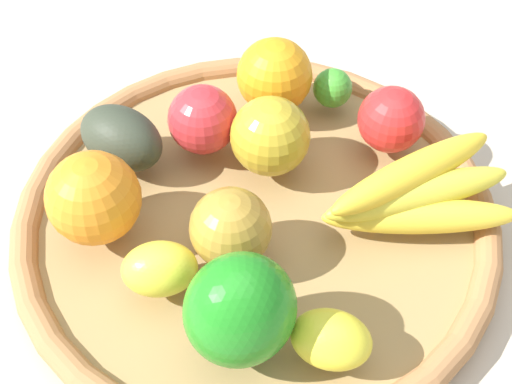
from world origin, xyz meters
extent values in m
plane|color=#BDAE97|center=(0.00, 0.00, 0.00)|extent=(2.40, 2.40, 0.00)
cylinder|color=#9E7E4D|center=(0.00, 0.00, 0.01)|extent=(0.44, 0.44, 0.02)
torus|color=#A77144|center=(0.00, 0.00, 0.02)|extent=(0.45, 0.45, 0.03)
sphere|color=orange|center=(0.01, -0.14, 0.08)|extent=(0.10, 0.10, 0.08)
sphere|color=#B0842F|center=(0.05, -0.03, 0.07)|extent=(0.10, 0.10, 0.07)
ellipsoid|color=yellow|center=(0.16, 0.04, 0.06)|extent=(0.07, 0.08, 0.05)
sphere|color=orange|center=(-0.14, 0.03, 0.07)|extent=(0.11, 0.11, 0.08)
sphere|color=gold|center=(-0.05, 0.02, 0.07)|extent=(0.09, 0.09, 0.08)
sphere|color=red|center=(-0.08, -0.04, 0.07)|extent=(0.09, 0.09, 0.07)
sphere|color=green|center=(-0.13, 0.09, 0.05)|extent=(0.05, 0.05, 0.04)
ellipsoid|color=yellow|center=(0.04, 0.14, 0.05)|extent=(0.05, 0.18, 0.03)
ellipsoid|color=yellow|center=(0.02, 0.14, 0.06)|extent=(0.07, 0.18, 0.03)
ellipsoid|color=yellow|center=(0.01, 0.14, 0.08)|extent=(0.11, 0.17, 0.03)
ellipsoid|color=yellow|center=(0.08, -0.09, 0.06)|extent=(0.05, 0.06, 0.05)
sphere|color=red|center=(-0.07, 0.14, 0.07)|extent=(0.09, 0.09, 0.07)
ellipsoid|color=#1F841E|center=(0.14, -0.03, 0.08)|extent=(0.10, 0.11, 0.10)
ellipsoid|color=#333B2C|center=(-0.07, -0.12, 0.06)|extent=(0.10, 0.11, 0.06)
camera|label=1|loc=(0.41, -0.04, 0.53)|focal=48.88mm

